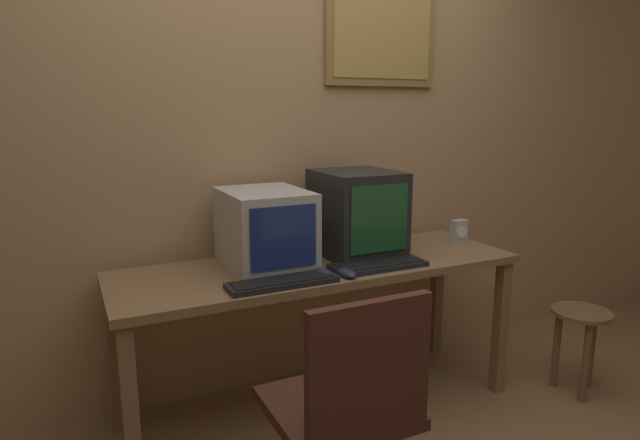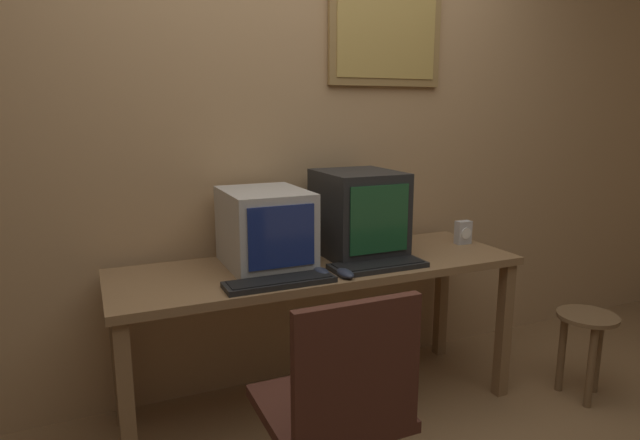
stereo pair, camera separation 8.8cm
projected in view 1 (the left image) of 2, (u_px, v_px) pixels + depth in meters
The scene contains 11 objects.
wall_back at pixel (287, 131), 2.66m from camera, with size 8.00×0.08×2.60m.
desk at pixel (320, 280), 2.45m from camera, with size 1.85×0.60×0.72m.
monitor_left at pixel (265, 228), 2.36m from camera, with size 0.35×0.44×0.34m.
monitor_right at pixel (357, 213), 2.56m from camera, with size 0.36×0.41×0.40m.
keyboard_main at pixel (283, 282), 2.13m from camera, with size 0.45×0.14×0.03m.
keyboard_side at pixel (378, 265), 2.37m from camera, with size 0.43×0.17×0.03m.
mouse_near_keyboard at pixel (347, 273), 2.23m from camera, with size 0.06×0.12×0.03m.
mouse_far_corner at pixel (323, 272), 2.24m from camera, with size 0.06×0.11×0.04m.
desk_clock at pixel (459, 231), 2.80m from camera, with size 0.08×0.05×0.12m.
office_chair at pixel (345, 433), 1.73m from camera, with size 0.46×0.46×0.88m.
side_stool at pixel (580, 333), 2.67m from camera, with size 0.28×0.28×0.43m.
Camera 1 is at (-1.03, -1.26, 1.41)m, focal length 30.00 mm.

